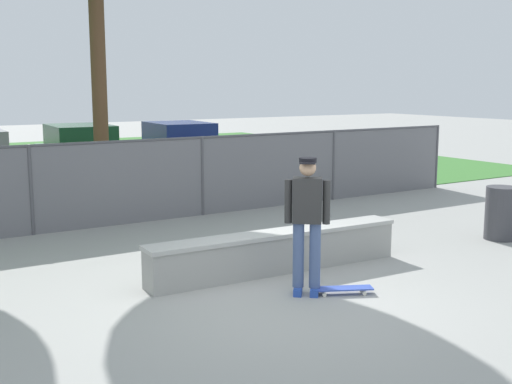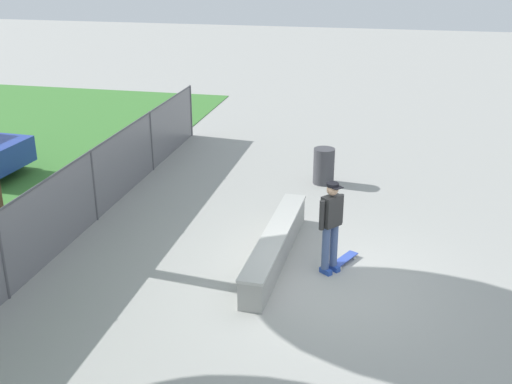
% 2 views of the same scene
% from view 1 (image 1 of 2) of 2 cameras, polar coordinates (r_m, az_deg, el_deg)
% --- Properties ---
extents(ground_plane, '(80.00, 80.00, 0.00)m').
position_cam_1_polar(ground_plane, '(8.63, 2.02, -9.44)').
color(ground_plane, '#9E9E99').
extents(grass_strip, '(29.80, 20.00, 0.02)m').
position_cam_1_polar(grass_strip, '(23.24, -20.47, 1.94)').
color(grass_strip, '#3D7A33').
rests_on(grass_strip, ground).
extents(concrete_ledge, '(4.17, 0.61, 0.61)m').
position_cam_1_polar(concrete_ledge, '(9.84, 1.85, -5.19)').
color(concrete_ledge, '#999993').
rests_on(concrete_ledge, ground).
extents(skateboarder, '(0.49, 0.44, 1.84)m').
position_cam_1_polar(skateboarder, '(8.64, 4.47, -2.35)').
color(skateboarder, '#2647A5').
rests_on(skateboarder, ground).
extents(skateboard, '(0.81, 0.53, 0.09)m').
position_cam_1_polar(skateboard, '(8.94, 7.58, -8.35)').
color(skateboard, '#334CB2').
rests_on(skateboard, ground).
extents(chainlink_fence, '(17.87, 0.07, 1.69)m').
position_cam_1_polar(chainlink_fence, '(13.28, -11.53, 1.15)').
color(chainlink_fence, '#4C4C51').
rests_on(chainlink_fence, ground).
extents(car_green, '(2.19, 4.29, 1.66)m').
position_cam_1_polar(car_green, '(18.96, -14.93, 3.18)').
color(car_green, '#1E6638').
rests_on(car_green, ground).
extents(car_blue, '(2.19, 4.29, 1.66)m').
position_cam_1_polar(car_blue, '(19.67, -6.58, 3.65)').
color(car_blue, '#233D9E').
rests_on(car_blue, ground).
extents(trash_bin, '(0.56, 0.56, 0.96)m').
position_cam_1_polar(trash_bin, '(12.63, 20.55, -1.73)').
color(trash_bin, '#3F3F44').
rests_on(trash_bin, ground).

